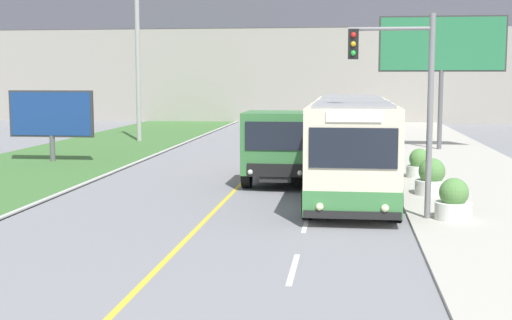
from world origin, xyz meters
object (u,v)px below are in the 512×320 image
at_px(city_bus, 351,146).
at_px(traffic_light_mast, 405,90).
at_px(planter_round_third, 419,165).
at_px(billboard_large, 442,48).
at_px(billboard_small, 51,115).
at_px(dump_truck, 281,147).
at_px(planter_round_second, 432,179).
at_px(planter_round_near, 454,201).
at_px(utility_pole_far, 138,53).

relative_size(city_bus, traffic_light_mast, 2.13).
height_order(traffic_light_mast, planter_round_third, traffic_light_mast).
bearing_deg(city_bus, billboard_large, 72.03).
bearing_deg(traffic_light_mast, billboard_small, 141.97).
distance_m(dump_truck, billboard_small, 12.32).
bearing_deg(billboard_small, billboard_large, 21.97).
relative_size(billboard_small, planter_round_second, 3.32).
height_order(city_bus, dump_truck, city_bus).
relative_size(billboard_large, planter_round_near, 6.25).
relative_size(dump_truck, planter_round_third, 6.25).
bearing_deg(billboard_small, dump_truck, -26.14).
distance_m(utility_pole_far, planter_round_third, 21.34).
bearing_deg(traffic_light_mast, dump_truck, 121.87).
height_order(billboard_small, planter_round_second, billboard_small).
bearing_deg(billboard_large, utility_pole_far, 169.52).
distance_m(dump_truck, planter_round_second, 5.66).
distance_m(utility_pole_far, planter_round_near, 27.51).
bearing_deg(utility_pole_far, billboard_large, -10.48).
distance_m(city_bus, planter_round_third, 4.56).
relative_size(dump_truck, planter_round_second, 5.75).
relative_size(utility_pole_far, traffic_light_mast, 1.89).
relative_size(dump_truck, billboard_large, 0.97).
height_order(utility_pole_far, billboard_small, utility_pole_far).
relative_size(billboard_large, planter_round_third, 6.41).
distance_m(planter_round_near, planter_round_second, 4.09).
relative_size(planter_round_near, planter_round_third, 1.03).
xyz_separation_m(traffic_light_mast, billboard_large, (3.37, 19.06, 1.85)).
bearing_deg(planter_round_near, planter_round_second, 91.47).
bearing_deg(dump_truck, planter_round_third, 19.34).
bearing_deg(billboard_small, planter_round_near, -35.91).
xyz_separation_m(billboard_large, planter_round_third, (-2.11, -10.99, -4.84)).
distance_m(dump_truck, traffic_light_mast, 7.70).
distance_m(utility_pole_far, traffic_light_mast, 26.33).
xyz_separation_m(planter_round_second, planter_round_third, (0.01, 4.08, -0.04)).
bearing_deg(billboard_small, utility_pole_far, 84.74).
height_order(city_bus, billboard_large, billboard_large).
height_order(traffic_light_mast, planter_round_near, traffic_light_mast).
xyz_separation_m(traffic_light_mast, planter_round_third, (1.25, 8.06, -2.99)).
relative_size(city_bus, utility_pole_far, 1.12).
bearing_deg(utility_pole_far, billboard_small, -95.26).
bearing_deg(city_bus, traffic_light_mast, -73.09).
xyz_separation_m(billboard_small, planter_round_third, (16.18, -3.61, -1.59)).
bearing_deg(city_bus, planter_round_third, 53.92).
xyz_separation_m(billboard_large, planter_round_second, (-2.13, -15.08, -4.80)).
bearing_deg(traffic_light_mast, city_bus, 106.91).
distance_m(planter_round_second, planter_round_third, 4.08).
xyz_separation_m(dump_truck, billboard_large, (7.26, 12.80, 4.07)).
xyz_separation_m(utility_pole_far, planter_round_near, (15.29, -22.36, -4.74)).
bearing_deg(planter_round_second, planter_round_near, -88.53).
xyz_separation_m(planter_round_near, planter_round_third, (-0.09, 8.17, -0.01)).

